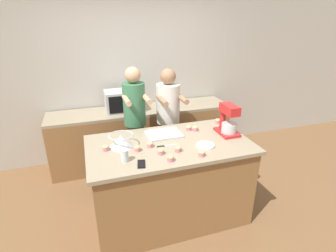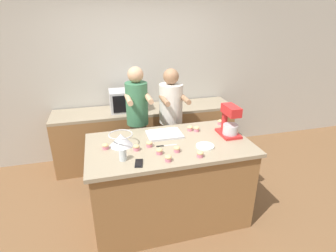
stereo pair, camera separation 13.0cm
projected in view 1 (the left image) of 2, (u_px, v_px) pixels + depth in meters
The scene contains 24 objects.
ground_plane at pixel (169, 213), 3.18m from camera, with size 16.00×16.00×0.00m, color brown.
back_wall at pixel (135, 75), 4.19m from camera, with size 10.00×0.06×2.70m.
island_counter at pixel (169, 180), 3.00m from camera, with size 1.75×0.97×0.95m.
back_counter at pixel (142, 135), 4.23m from camera, with size 2.80×0.60×0.89m.
person_left at pixel (135, 125), 3.45m from camera, with size 0.30×0.48×1.65m.
person_right at pixel (168, 124), 3.59m from camera, with size 0.33×0.50×1.61m.
stand_mixer at pixel (228, 121), 2.98m from camera, with size 0.20×0.30×0.35m.
mixing_bowl at pixel (121, 140), 2.72m from camera, with size 0.25×0.25×0.13m.
baking_tray at pixel (164, 134), 2.99m from camera, with size 0.40×0.28×0.04m.
microwave_oven at pixel (122, 101), 3.92m from camera, with size 0.50×0.36×0.31m.
cell_phone at pixel (141, 164), 2.41m from camera, with size 0.10×0.16×0.01m.
drinking_glass at pixel (125, 156), 2.44m from camera, with size 0.07×0.07×0.12m.
small_plate at pixel (205, 145), 2.75m from camera, with size 0.19×0.19×0.02m.
knife at pixel (166, 146), 2.75m from camera, with size 0.22×0.03×0.01m.
cupcake_0 at pixel (106, 148), 2.65m from camera, with size 0.07×0.07×0.06m.
cupcake_1 at pixel (161, 151), 2.58m from camera, with size 0.07×0.07×0.06m.
cupcake_2 at pixel (202, 153), 2.54m from camera, with size 0.07×0.07×0.06m.
cupcake_3 at pixel (218, 121), 3.33m from camera, with size 0.07×0.07×0.06m.
cupcake_4 at pixel (195, 128), 3.11m from camera, with size 0.07×0.07×0.06m.
cupcake_5 at pixel (178, 149), 2.63m from camera, with size 0.07×0.07×0.06m.
cupcake_6 at pixel (150, 144), 2.72m from camera, with size 0.07×0.07×0.06m.
cupcake_7 at pixel (189, 128), 3.13m from camera, with size 0.07×0.07×0.06m.
cupcake_8 at pixel (137, 148), 2.64m from camera, with size 0.07×0.07×0.06m.
cupcake_9 at pixel (171, 158), 2.46m from camera, with size 0.07×0.07×0.06m.
Camera 1 is at (-0.79, -2.40, 2.21)m, focal length 28.00 mm.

